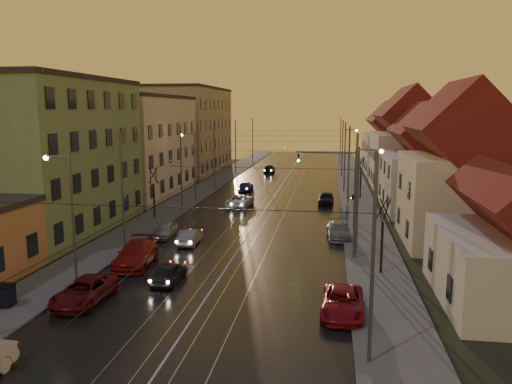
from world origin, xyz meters
The scene contains 46 objects.
ground centered at (0.00, 0.00, 0.00)m, with size 160.00×160.00×0.00m, color black.
road centered at (0.00, 40.00, 0.02)m, with size 16.00×120.00×0.04m, color black.
sidewalk_left centered at (-10.00, 40.00, 0.07)m, with size 4.00×120.00×0.15m, color #4C4C4C.
sidewalk_right centered at (10.00, 40.00, 0.07)m, with size 4.00×120.00×0.15m, color #4C4C4C.
tram_rail_0 centered at (-2.20, 40.00, 0.06)m, with size 0.06×120.00×0.03m, color gray.
tram_rail_1 centered at (-0.77, 40.00, 0.06)m, with size 0.06×120.00×0.03m, color gray.
tram_rail_2 centered at (0.77, 40.00, 0.06)m, with size 0.06×120.00×0.03m, color gray.
tram_rail_3 centered at (2.20, 40.00, 0.06)m, with size 0.06×120.00×0.03m, color gray.
apartment_left_1 centered at (-17.50, 14.00, 6.50)m, with size 10.00×18.00×13.00m, color #5F8051.
apartment_left_2 centered at (-17.50, 34.00, 6.00)m, with size 10.00×20.00×12.00m, color #BFAC94.
apartment_left_3 centered at (-17.50, 58.00, 7.00)m, with size 10.00×24.00×14.00m, color #968161.
house_right_1 centered at (17.00, 15.00, 5.45)m, with size 8.67×10.20×10.80m.
house_right_2 centered at (17.00, 28.00, 4.64)m, with size 9.18×12.24×9.20m.
house_right_3 centered at (17.00, 43.00, 5.80)m, with size 9.18×14.28×11.50m.
house_right_4 centered at (17.00, 61.00, 5.05)m, with size 9.18×16.32×10.00m.
catenary_pole_r_0 centered at (8.60, -6.00, 4.50)m, with size 0.16×0.16×9.00m, color #595B60.
catenary_pole_l_1 centered at (-8.60, 9.00, 4.50)m, with size 0.16×0.16×9.00m, color #595B60.
catenary_pole_r_1 centered at (8.60, 9.00, 4.50)m, with size 0.16×0.16×9.00m, color #595B60.
catenary_pole_l_2 centered at (-8.60, 24.00, 4.50)m, with size 0.16×0.16×9.00m, color #595B60.
catenary_pole_r_2 centered at (8.60, 24.00, 4.50)m, with size 0.16×0.16×9.00m, color #595B60.
catenary_pole_l_3 centered at (-8.60, 39.00, 4.50)m, with size 0.16×0.16×9.00m, color #595B60.
catenary_pole_r_3 centered at (8.60, 39.00, 4.50)m, with size 0.16×0.16×9.00m, color #595B60.
catenary_pole_l_4 centered at (-8.60, 54.00, 4.50)m, with size 0.16×0.16×9.00m, color #595B60.
catenary_pole_r_4 centered at (8.60, 54.00, 4.50)m, with size 0.16×0.16×9.00m, color #595B60.
catenary_pole_l_5 centered at (-8.60, 72.00, 4.50)m, with size 0.16×0.16×9.00m, color #595B60.
catenary_pole_r_5 centered at (8.60, 72.00, 4.50)m, with size 0.16×0.16×9.00m, color #595B60.
street_lamp_0 centered at (-9.10, 2.00, 4.89)m, with size 1.75×0.32×8.00m.
street_lamp_1 centered at (9.10, 10.00, 4.89)m, with size 1.75×0.32×8.00m.
street_lamp_2 centered at (-9.10, 30.00, 4.89)m, with size 1.75×0.32×8.00m.
street_lamp_3 centered at (9.10, 46.00, 4.89)m, with size 1.75×0.32×8.00m.
traffic_light_mast centered at (7.99, 18.00, 4.60)m, with size 5.30×0.32×7.20m.
bare_tree_0 centered at (-10.20, 20.00, 2.49)m, with size 1.09×1.09×5.11m.
bare_tree_1 centered at (10.20, 6.00, 2.49)m, with size 1.09×1.09×5.11m.
bare_tree_2 centered at (10.40, 34.00, 2.49)m, with size 1.09×1.09×5.11m.
driving_car_0 centered at (-2.94, 2.54, 0.64)m, with size 1.52×3.77×1.28m, color black.
driving_car_1 centered at (-4.13, 11.35, 0.62)m, with size 1.32×3.79×1.25m, color gray.
driving_car_2 centered at (-2.99, 27.43, 0.67)m, with size 2.24×4.85×1.35m, color silver.
driving_car_3 centered at (-4.18, 37.83, 0.63)m, with size 1.76×4.33×1.26m, color #181E4A.
driving_car_4 centered at (-3.47, 57.57, 0.72)m, with size 1.71×4.24×1.45m, color black.
parked_left_1 centered at (-6.54, -1.34, 0.66)m, with size 2.20×4.77×1.32m, color #5B0F11.
parked_left_2 centered at (-6.31, 5.56, 0.79)m, with size 2.22×5.45×1.58m, color maroon.
parked_left_3 centered at (-6.79, 13.11, 0.62)m, with size 1.47×3.66×1.25m, color #A6A7AC.
parked_right_0 centered at (7.60, -0.87, 0.65)m, with size 2.17×4.70×1.31m, color maroon.
parked_right_1 centered at (7.60, 15.04, 0.65)m, with size 1.82×4.49×1.30m, color gray.
parked_right_2 centered at (6.40, 30.15, 0.70)m, with size 1.65×4.10×1.40m, color black.
dumpster centered at (-10.51, -2.78, 0.70)m, with size 1.20×0.80×1.10m, color black.
Camera 1 is at (6.80, -25.97, 10.58)m, focal length 35.00 mm.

